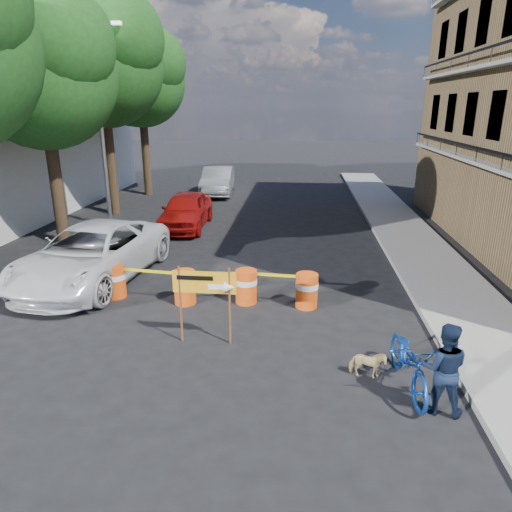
% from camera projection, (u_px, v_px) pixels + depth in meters
% --- Properties ---
extents(ground, '(120.00, 120.00, 0.00)m').
position_uv_depth(ground, '(206.00, 345.00, 9.92)').
color(ground, black).
rests_on(ground, ground).
extents(sidewalk_east, '(2.40, 40.00, 0.15)m').
position_uv_depth(sidewalk_east, '(427.00, 261.00, 15.01)').
color(sidewalk_east, gray).
rests_on(sidewalk_east, ground).
extents(tree_mid_a, '(5.25, 5.00, 8.68)m').
position_uv_depth(tree_mid_a, '(43.00, 72.00, 15.25)').
color(tree_mid_a, '#332316').
rests_on(tree_mid_a, ground).
extents(tree_mid_b, '(5.67, 5.40, 9.62)m').
position_uv_depth(tree_mid_b, '(102.00, 62.00, 19.75)').
color(tree_mid_b, '#332316').
rests_on(tree_mid_b, ground).
extents(tree_far, '(5.04, 4.80, 8.84)m').
position_uv_depth(tree_far, '(141.00, 81.00, 24.63)').
color(tree_far, '#332316').
rests_on(tree_far, ground).
extents(streetlamp, '(1.25, 0.18, 8.00)m').
position_uv_depth(streetlamp, '(102.00, 121.00, 18.05)').
color(streetlamp, gray).
rests_on(streetlamp, ground).
extents(barrel_far_left, '(0.58, 0.58, 0.90)m').
position_uv_depth(barrel_far_left, '(115.00, 281.00, 12.26)').
color(barrel_far_left, '#E4500D').
rests_on(barrel_far_left, ground).
extents(barrel_mid_left, '(0.58, 0.58, 0.90)m').
position_uv_depth(barrel_mid_left, '(185.00, 286.00, 11.87)').
color(barrel_mid_left, '#E4500D').
rests_on(barrel_mid_left, ground).
extents(barrel_mid_right, '(0.58, 0.58, 0.90)m').
position_uv_depth(barrel_mid_right, '(246.00, 286.00, 11.91)').
color(barrel_mid_right, '#E4500D').
rests_on(barrel_mid_right, ground).
extents(barrel_far_right, '(0.58, 0.58, 0.90)m').
position_uv_depth(barrel_far_right, '(307.00, 290.00, 11.65)').
color(barrel_far_right, '#E4500D').
rests_on(barrel_far_right, ground).
extents(detour_sign, '(1.36, 0.26, 1.75)m').
position_uv_depth(detour_sign, '(212.00, 289.00, 9.62)').
color(detour_sign, '#592D19').
rests_on(detour_sign, ground).
extents(pedestrian, '(0.91, 0.78, 1.63)m').
position_uv_depth(pedestrian, '(443.00, 368.00, 7.55)').
color(pedestrian, '#101B32').
rests_on(pedestrian, ground).
extents(bicycle, '(0.82, 1.16, 2.10)m').
position_uv_depth(bicycle, '(412.00, 337.00, 8.10)').
color(bicycle, '#1442A4').
rests_on(bicycle, ground).
extents(dog, '(0.71, 0.38, 0.57)m').
position_uv_depth(dog, '(367.00, 364.00, 8.65)').
color(dog, tan).
rests_on(dog, ground).
extents(suv_white, '(3.41, 6.18, 1.64)m').
position_uv_depth(suv_white, '(92.00, 254.00, 13.33)').
color(suv_white, white).
rests_on(suv_white, ground).
extents(sedan_red, '(1.86, 4.43, 1.49)m').
position_uv_depth(sedan_red, '(186.00, 210.00, 19.19)').
color(sedan_red, '#A8100E').
rests_on(sedan_red, ground).
extents(sedan_silver, '(1.99, 4.84, 1.56)m').
position_uv_depth(sedan_silver, '(218.00, 181.00, 26.53)').
color(sedan_silver, '#9FA0A5').
rests_on(sedan_silver, ground).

